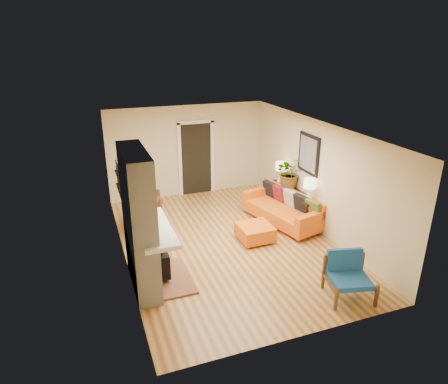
{
  "coord_description": "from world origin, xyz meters",
  "views": [
    {
      "loc": [
        -2.83,
        -7.49,
        4.33
      ],
      "look_at": [
        0.0,
        0.2,
        1.15
      ],
      "focal_mm": 32.0,
      "sensor_mm": 36.0,
      "label": 1
    }
  ],
  "objects_px": {
    "lamp_near": "(310,187)",
    "blue_chair": "(348,273)",
    "ottoman": "(255,232)",
    "console_table": "(293,196)",
    "sofa": "(285,209)",
    "lamp_far": "(281,169)",
    "houseplant": "(290,172)",
    "dining_table": "(146,208)"
  },
  "relations": [
    {
      "from": "blue_chair",
      "to": "dining_table",
      "type": "height_order",
      "value": "dining_table"
    },
    {
      "from": "sofa",
      "to": "lamp_near",
      "type": "relative_size",
      "value": 4.22
    },
    {
      "from": "sofa",
      "to": "houseplant",
      "type": "bearing_deg",
      "value": 53.9
    },
    {
      "from": "dining_table",
      "to": "houseplant",
      "type": "relative_size",
      "value": 2.05
    },
    {
      "from": "lamp_near",
      "to": "houseplant",
      "type": "height_order",
      "value": "houseplant"
    },
    {
      "from": "houseplant",
      "to": "blue_chair",
      "type": "bearing_deg",
      "value": -101.7
    },
    {
      "from": "dining_table",
      "to": "houseplant",
      "type": "height_order",
      "value": "houseplant"
    },
    {
      "from": "sofa",
      "to": "blue_chair",
      "type": "relative_size",
      "value": 2.49
    },
    {
      "from": "ottoman",
      "to": "blue_chair",
      "type": "relative_size",
      "value": 0.82
    },
    {
      "from": "console_table",
      "to": "lamp_near",
      "type": "height_order",
      "value": "lamp_near"
    },
    {
      "from": "sofa",
      "to": "blue_chair",
      "type": "xyz_separation_m",
      "value": [
        -0.4,
        -3.05,
        0.06
      ]
    },
    {
      "from": "console_table",
      "to": "lamp_far",
      "type": "xyz_separation_m",
      "value": [
        0.0,
        0.72,
        0.49
      ]
    },
    {
      "from": "console_table",
      "to": "blue_chair",
      "type": "bearing_deg",
      "value": -102.67
    },
    {
      "from": "dining_table",
      "to": "houseplant",
      "type": "distance_m",
      "value": 3.69
    },
    {
      "from": "lamp_near",
      "to": "console_table",
      "type": "bearing_deg",
      "value": 90.0
    },
    {
      "from": "lamp_near",
      "to": "blue_chair",
      "type": "bearing_deg",
      "value": -106.01
    },
    {
      "from": "sofa",
      "to": "ottoman",
      "type": "bearing_deg",
      "value": -150.23
    },
    {
      "from": "blue_chair",
      "to": "ottoman",
      "type": "bearing_deg",
      "value": 106.29
    },
    {
      "from": "dining_table",
      "to": "console_table",
      "type": "bearing_deg",
      "value": -7.43
    },
    {
      "from": "lamp_far",
      "to": "houseplant",
      "type": "xyz_separation_m",
      "value": [
        -0.01,
        -0.49,
        0.08
      ]
    },
    {
      "from": "sofa",
      "to": "lamp_far",
      "type": "xyz_separation_m",
      "value": [
        0.34,
        0.94,
        0.7
      ]
    },
    {
      "from": "lamp_far",
      "to": "houseplant",
      "type": "bearing_deg",
      "value": -91.18
    },
    {
      "from": "lamp_far",
      "to": "blue_chair",
      "type": "bearing_deg",
      "value": -100.44
    },
    {
      "from": "blue_chair",
      "to": "dining_table",
      "type": "xyz_separation_m",
      "value": [
        -2.92,
        3.74,
        0.16
      ]
    },
    {
      "from": "blue_chair",
      "to": "lamp_far",
      "type": "xyz_separation_m",
      "value": [
        0.73,
        3.98,
        0.63
      ]
    },
    {
      "from": "blue_chair",
      "to": "sofa",
      "type": "bearing_deg",
      "value": 82.61
    },
    {
      "from": "sofa",
      "to": "houseplant",
      "type": "height_order",
      "value": "houseplant"
    },
    {
      "from": "blue_chair",
      "to": "console_table",
      "type": "relative_size",
      "value": 0.5
    },
    {
      "from": "blue_chair",
      "to": "lamp_near",
      "type": "relative_size",
      "value": 1.7
    },
    {
      "from": "ottoman",
      "to": "lamp_near",
      "type": "bearing_deg",
      "value": 5.6
    },
    {
      "from": "dining_table",
      "to": "console_table",
      "type": "xyz_separation_m",
      "value": [
        3.65,
        -0.48,
        -0.01
      ]
    },
    {
      "from": "ottoman",
      "to": "console_table",
      "type": "relative_size",
      "value": 0.4
    },
    {
      "from": "blue_chair",
      "to": "console_table",
      "type": "height_order",
      "value": "blue_chair"
    },
    {
      "from": "ottoman",
      "to": "blue_chair",
      "type": "distance_m",
      "value": 2.53
    },
    {
      "from": "blue_chair",
      "to": "console_table",
      "type": "distance_m",
      "value": 3.35
    },
    {
      "from": "sofa",
      "to": "lamp_far",
      "type": "distance_m",
      "value": 1.22
    },
    {
      "from": "dining_table",
      "to": "lamp_near",
      "type": "height_order",
      "value": "lamp_near"
    },
    {
      "from": "lamp_near",
      "to": "houseplant",
      "type": "distance_m",
      "value": 0.94
    },
    {
      "from": "blue_chair",
      "to": "lamp_near",
      "type": "bearing_deg",
      "value": 73.99
    },
    {
      "from": "dining_table",
      "to": "console_table",
      "type": "relative_size",
      "value": 0.92
    },
    {
      "from": "console_table",
      "to": "lamp_far",
      "type": "height_order",
      "value": "lamp_far"
    },
    {
      "from": "sofa",
      "to": "ottoman",
      "type": "relative_size",
      "value": 3.05
    }
  ]
}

